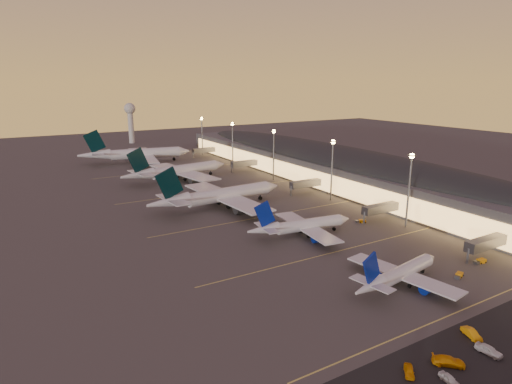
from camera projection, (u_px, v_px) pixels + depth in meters
The scene contains 19 objects.
ground at pixel (325, 246), 131.16m from camera, with size 700.00×700.00×0.00m, color #3C3A38.
airliner_narrow_south at pixel (399, 274), 105.07m from camera, with size 33.62×30.34×12.02m.
airliner_narrow_north at pixel (301, 226), 139.31m from camera, with size 37.50×33.73×13.39m.
airliner_wide_near at pixel (218, 196), 170.47m from camera, with size 59.27×54.13×18.96m.
airliner_wide_mid at pixel (177, 171), 217.90m from camera, with size 59.17×54.55×18.97m.
airliner_wide_far at pixel (136, 154), 264.90m from camera, with size 67.25×62.01×21.57m.
terminal_building at pixel (329, 162), 219.82m from camera, with size 56.35×255.00×17.46m.
light_masts at pixel (297, 152), 198.68m from camera, with size 2.20×217.20×25.90m.
radar_tower at pixel (130, 116), 347.41m from camera, with size 9.00×9.00×32.50m.
service_lane at pixel (507, 337), 84.46m from camera, with size 260.00×16.00×0.01m.
lane_markings at pixel (258, 213), 164.51m from camera, with size 90.00×180.36×0.00m.
baggage_tug_a at pixel (459, 275), 110.47m from camera, with size 3.73×2.47×1.04m.
baggage_tug_b at pixel (480, 261), 119.07m from camera, with size 3.88×1.94×1.11m.
baggage_tug_c at pixel (361, 221), 153.30m from camera, with size 3.85×3.09×1.09m.
service_van_a at pixel (449, 379), 71.67m from camera, with size 1.57×3.90×1.33m, color silver.
service_van_b at pixel (449, 361), 76.04m from camera, with size 2.30×5.66×1.64m, color orange.
service_van_c at pixel (489, 350), 79.19m from camera, with size 1.94×4.83×1.65m, color silver.
service_van_d at pixel (471, 334), 84.41m from camera, with size 1.65×4.74×1.56m, color orange.
service_van_f at pixel (409, 371), 73.66m from camera, with size 1.59×3.95×1.35m, color orange.
Camera 1 is at (-80.62, -95.02, 49.01)m, focal length 30.00 mm.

